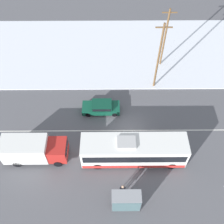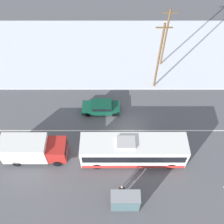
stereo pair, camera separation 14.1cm
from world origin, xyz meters
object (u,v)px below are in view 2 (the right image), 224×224
Objects in this scene: city_bus at (133,151)px; utility_pole_snowlot at (165,38)px; bus_shelter at (126,202)px; box_truck at (33,149)px; sedan_car at (101,107)px; pedestrian_at_stop at (122,189)px; utility_pole_roadside at (159,57)px.

utility_pole_snowlot is at bearing 72.44° from city_bus.
utility_pole_snowlot reaches higher than bus_shelter.
utility_pole_snowlot reaches higher than box_truck.
utility_pole_snowlot is (8.07, 8.32, 3.66)m from sedan_car.
box_truck is at bearing 156.26° from pedestrian_at_stop.
bus_shelter reaches higher than sedan_car.
box_truck is 1.47× the size of sedan_car.
utility_pole_snowlot is at bearing 72.42° from utility_pole_roadside.
utility_pole_roadside is at bearing 37.31° from box_truck.
utility_pole_roadside reaches higher than sedan_car.
utility_pole_roadside is at bearing 72.45° from city_bus.
bus_shelter is at bearing -105.16° from utility_pole_roadside.
sedan_car is at bearing 118.04° from city_bus.
bus_shelter is at bearing -100.19° from city_bus.
bus_shelter is (-0.94, -5.23, 0.05)m from city_bus.
sedan_car is 11.92m from bus_shelter.
box_truck is 4.12× the size of pedestrian_at_stop.
city_bus is 3.99m from pedestrian_at_stop.
box_truck is 17.28m from utility_pole_roadside.
utility_pole_roadside is (3.32, 10.49, 3.22)m from city_bus.
box_truck is at bearing 178.86° from city_bus.
city_bus is 10.19m from box_truck.
pedestrian_at_stop is 0.60× the size of bus_shelter.
pedestrian_at_stop reaches higher than sedan_car.
box_truck is at bearing -142.69° from utility_pole_roadside.
bus_shelter is 20.90m from utility_pole_snowlot.
utility_pole_roadside is 1.10× the size of utility_pole_snowlot.
sedan_car is at bearing 101.98° from bus_shelter.
utility_pole_snowlot reaches higher than sedan_car.
utility_pole_roadside reaches higher than box_truck.
bus_shelter is 0.31× the size of utility_pole_snowlot.
pedestrian_at_stop is 15.44m from utility_pole_roadside.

